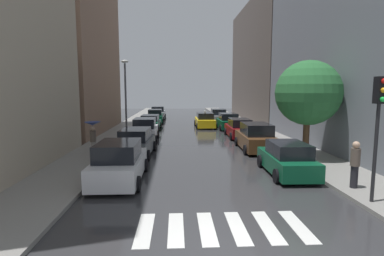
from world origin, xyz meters
name	(u,v)px	position (x,y,z in m)	size (l,w,h in m)	color
ground_plane	(189,129)	(0.00, 24.00, -0.02)	(28.00, 72.00, 0.04)	#303032
sidewalk_left	(126,129)	(-6.50, 24.00, 0.07)	(3.00, 72.00, 0.15)	gray
sidewalk_right	(251,128)	(6.50, 24.00, 0.07)	(3.00, 72.00, 0.15)	gray
crosswalk_stripes	(222,228)	(0.00, 1.49, 0.01)	(4.95, 2.20, 0.01)	silver
building_left_mid	(73,54)	(-11.00, 22.64, 7.43)	(6.00, 14.40, 14.87)	#8C6B56
building_right_mid	(269,63)	(11.00, 33.27, 7.65)	(6.00, 20.43, 15.31)	#564C47
parked_car_left_nearest	(119,163)	(-3.84, 6.23, 0.83)	(2.14, 4.55, 1.79)	silver
parked_car_left_second	(136,143)	(-3.81, 11.52, 0.79)	(2.20, 4.58, 1.69)	#474C51
parked_car_left_third	(145,130)	(-3.82, 17.05, 0.84)	(2.07, 4.21, 1.82)	silver
parked_car_left_fourth	(150,123)	(-3.96, 23.66, 0.73)	(2.15, 4.14, 1.55)	#0C4C2D
parked_car_left_fifth	(155,117)	(-3.91, 30.04, 0.80)	(2.09, 4.39, 1.71)	#0C4C2D
parked_car_left_sixth	(158,113)	(-3.88, 35.30, 0.82)	(2.09, 4.16, 1.77)	#B2B7BF
parked_car_right_nearest	(287,159)	(3.91, 6.92, 0.74)	(2.06, 4.29, 1.58)	#0C4C2D
parked_car_right_second	(256,138)	(3.97, 12.86, 0.85)	(2.22, 4.79, 1.82)	brown
parked_car_right_third	(239,129)	(4.00, 18.32, 0.76)	(2.06, 4.62, 1.62)	maroon
parked_car_right_fourth	(228,122)	(3.97, 23.76, 0.78)	(2.15, 4.10, 1.67)	#0C4C2D
parked_car_right_fifth	(218,117)	(3.76, 29.63, 0.82)	(2.18, 4.53, 1.76)	#B2B7BF
taxi_midroad	(205,120)	(1.74, 25.43, 0.76)	(2.09, 4.66, 1.81)	yellow
pedestrian_near_tree	(355,163)	(5.70, 4.42, 1.14)	(0.36, 0.36, 1.87)	black
pedestrian_by_kerb	(93,132)	(-6.25, 10.99, 1.58)	(0.95, 0.95, 2.01)	gray
street_tree_right	(308,93)	(6.15, 9.99, 3.84)	(3.67, 3.67, 5.54)	#513823
traffic_light_right_corner	(379,112)	(5.45, 2.90, 3.29)	(0.30, 0.42, 4.30)	black
lamp_post_left	(126,92)	(-5.55, 18.72, 3.84)	(0.60, 0.28, 6.34)	#595B60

